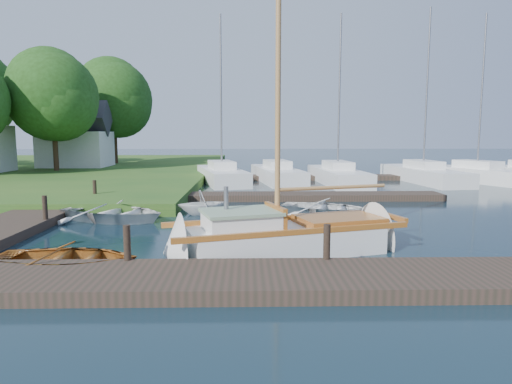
{
  "coord_description": "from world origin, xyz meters",
  "views": [
    {
      "loc": [
        -0.32,
        -15.05,
        3.13
      ],
      "look_at": [
        0.0,
        0.0,
        1.2
      ],
      "focal_mm": 32.0,
      "sensor_mm": 36.0,
      "label": 1
    }
  ],
  "objects_px": {
    "mooring_post_1": "(127,243)",
    "tender_b": "(203,201)",
    "sailboat": "(290,239)",
    "house_c": "(76,141)",
    "dinghy": "(66,254)",
    "marina_boat_2": "(338,174)",
    "marina_boat_0": "(222,174)",
    "tree_3": "(53,95)",
    "marina_boat_1": "(277,173)",
    "mooring_post_4": "(45,208)",
    "mooring_post_5": "(95,189)",
    "tree_7": "(114,99)",
    "tender_c": "(326,206)",
    "marina_boat_5": "(477,173)",
    "mooring_post_2": "(327,242)",
    "marina_boat_4": "(423,173)",
    "tender_a": "(113,210)"
  },
  "relations": [
    {
      "from": "mooring_post_1",
      "to": "tender_b",
      "type": "distance_m",
      "value": 7.61
    },
    {
      "from": "sailboat",
      "to": "house_c",
      "type": "relative_size",
      "value": 1.86
    },
    {
      "from": "dinghy",
      "to": "marina_boat_2",
      "type": "xyz_separation_m",
      "value": [
        10.0,
        18.29,
        0.22
      ]
    },
    {
      "from": "tender_b",
      "to": "marina_boat_0",
      "type": "xyz_separation_m",
      "value": [
        0.1,
        11.57,
        0.04
      ]
    },
    {
      "from": "house_c",
      "to": "tree_3",
      "type": "bearing_deg",
      "value": -89.97
    },
    {
      "from": "marina_boat_1",
      "to": "tender_b",
      "type": "bearing_deg",
      "value": 154.76
    },
    {
      "from": "mooring_post_4",
      "to": "mooring_post_5",
      "type": "xyz_separation_m",
      "value": [
        0.0,
        5.0,
        0.0
      ]
    },
    {
      "from": "mooring_post_4",
      "to": "mooring_post_1",
      "type": "bearing_deg",
      "value": -51.34
    },
    {
      "from": "mooring_post_5",
      "to": "sailboat",
      "type": "distance_m",
      "value": 11.35
    },
    {
      "from": "tree_7",
      "to": "marina_boat_1",
      "type": "bearing_deg",
      "value": -39.61
    },
    {
      "from": "tender_b",
      "to": "tender_c",
      "type": "distance_m",
      "value": 4.76
    },
    {
      "from": "sailboat",
      "to": "marina_boat_5",
      "type": "height_order",
      "value": "marina_boat_5"
    },
    {
      "from": "sailboat",
      "to": "dinghy",
      "type": "height_order",
      "value": "sailboat"
    },
    {
      "from": "mooring_post_2",
      "to": "mooring_post_1",
      "type": "bearing_deg",
      "value": 180.0
    },
    {
      "from": "marina_boat_0",
      "to": "marina_boat_5",
      "type": "xyz_separation_m",
      "value": [
        16.61,
        0.12,
        -0.0
      ]
    },
    {
      "from": "tender_b",
      "to": "tender_c",
      "type": "bearing_deg",
      "value": -111.62
    },
    {
      "from": "marina_boat_4",
      "to": "mooring_post_4",
      "type": "bearing_deg",
      "value": 122.39
    },
    {
      "from": "mooring_post_2",
      "to": "mooring_post_4",
      "type": "xyz_separation_m",
      "value": [
        -8.5,
        5.0,
        0.0
      ]
    },
    {
      "from": "mooring_post_4",
      "to": "house_c",
      "type": "distance_m",
      "value": 23.16
    },
    {
      "from": "mooring_post_1",
      "to": "tender_b",
      "type": "bearing_deg",
      "value": 82.42
    },
    {
      "from": "mooring_post_5",
      "to": "tree_3",
      "type": "relative_size",
      "value": 0.09
    },
    {
      "from": "dinghy",
      "to": "marina_boat_0",
      "type": "relative_size",
      "value": 0.32
    },
    {
      "from": "mooring_post_1",
      "to": "sailboat",
      "type": "height_order",
      "value": "sailboat"
    },
    {
      "from": "tender_b",
      "to": "mooring_post_1",
      "type": "bearing_deg",
      "value": 153.99
    },
    {
      "from": "mooring_post_2",
      "to": "sailboat",
      "type": "height_order",
      "value": "sailboat"
    },
    {
      "from": "mooring_post_1",
      "to": "mooring_post_4",
      "type": "xyz_separation_m",
      "value": [
        -4.0,
        5.0,
        0.0
      ]
    },
    {
      "from": "mooring_post_5",
      "to": "marina_boat_2",
      "type": "bearing_deg",
      "value": 34.78
    },
    {
      "from": "mooring_post_1",
      "to": "tender_b",
      "type": "xyz_separation_m",
      "value": [
        1.0,
        7.55,
        -0.17
      ]
    },
    {
      "from": "house_c",
      "to": "tree_3",
      "type": "xyz_separation_m",
      "value": [
        0.0,
        -3.95,
        3.23
      ]
    },
    {
      "from": "marina_boat_0",
      "to": "mooring_post_2",
      "type": "bearing_deg",
      "value": 177.18
    },
    {
      "from": "tree_3",
      "to": "sailboat",
      "type": "bearing_deg",
      "value": -55.08
    },
    {
      "from": "mooring_post_2",
      "to": "marina_boat_0",
      "type": "bearing_deg",
      "value": 100.09
    },
    {
      "from": "mooring_post_4",
      "to": "tree_3",
      "type": "bearing_deg",
      "value": 111.19
    },
    {
      "from": "mooring_post_5",
      "to": "tree_7",
      "type": "relative_size",
      "value": 0.09
    },
    {
      "from": "mooring_post_2",
      "to": "marina_boat_2",
      "type": "distance_m",
      "value": 19.08
    },
    {
      "from": "mooring_post_4",
      "to": "marina_boat_1",
      "type": "xyz_separation_m",
      "value": [
        8.7,
        14.72,
        -0.12
      ]
    },
    {
      "from": "tender_c",
      "to": "house_c",
      "type": "distance_m",
      "value": 25.97
    },
    {
      "from": "tree_3",
      "to": "mooring_post_4",
      "type": "bearing_deg",
      "value": -68.81
    },
    {
      "from": "mooring_post_4",
      "to": "tree_3",
      "type": "distance_m",
      "value": 20.02
    },
    {
      "from": "sailboat",
      "to": "tree_7",
      "type": "relative_size",
      "value": 1.05
    },
    {
      "from": "mooring_post_1",
      "to": "marina_boat_2",
      "type": "bearing_deg",
      "value": 65.58
    },
    {
      "from": "mooring_post_5",
      "to": "marina_boat_1",
      "type": "distance_m",
      "value": 13.04
    },
    {
      "from": "marina_boat_4",
      "to": "tree_7",
      "type": "xyz_separation_m",
      "value": [
        -23.22,
        11.69,
        5.64
      ]
    },
    {
      "from": "tree_3",
      "to": "tree_7",
      "type": "distance_m",
      "value": 8.26
    },
    {
      "from": "marina_boat_0",
      "to": "tree_7",
      "type": "bearing_deg",
      "value": 27.33
    },
    {
      "from": "tender_a",
      "to": "tree_7",
      "type": "height_order",
      "value": "tree_7"
    },
    {
      "from": "mooring_post_2",
      "to": "tender_b",
      "type": "bearing_deg",
      "value": 114.86
    },
    {
      "from": "mooring_post_4",
      "to": "marina_boat_0",
      "type": "bearing_deg",
      "value": 70.15
    },
    {
      "from": "tender_b",
      "to": "tender_c",
      "type": "relative_size",
      "value": 0.57
    },
    {
      "from": "marina_boat_5",
      "to": "house_c",
      "type": "xyz_separation_m",
      "value": [
        -28.71,
        7.76,
        2.02
      ]
    }
  ]
}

